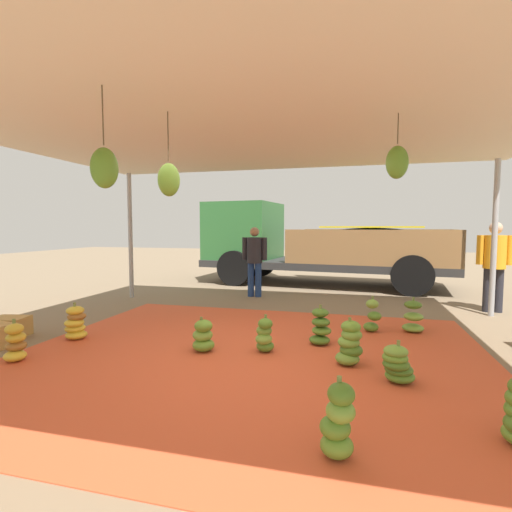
{
  "coord_description": "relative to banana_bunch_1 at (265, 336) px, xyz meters",
  "views": [
    {
      "loc": [
        1.28,
        -4.61,
        1.66
      ],
      "look_at": [
        -0.24,
        1.31,
        1.2
      ],
      "focal_mm": 26.71,
      "sensor_mm": 36.0,
      "label": 1
    }
  ],
  "objects": [
    {
      "name": "banana_bunch_2",
      "position": [
        1.43,
        1.36,
        0.03
      ],
      "size": [
        0.34,
        0.35,
        0.57
      ],
      "color": "#518428",
      "rests_on": "tarp_orange"
    },
    {
      "name": "worker_1",
      "position": [
        -1.16,
        3.92,
        0.75
      ],
      "size": [
        0.61,
        0.37,
        1.66
      ],
      "color": "navy",
      "rests_on": "ground"
    },
    {
      "name": "banana_bunch_5",
      "position": [
        -0.8,
        -0.17,
        -0.02
      ],
      "size": [
        0.41,
        0.41,
        0.46
      ],
      "color": "#60932D",
      "rests_on": "tarp_orange"
    },
    {
      "name": "tarp_orange",
      "position": [
        -0.16,
        -0.2,
        -0.22
      ],
      "size": [
        6.06,
        5.34,
        0.01
      ],
      "primitive_type": "cube",
      "color": "#D1512D",
      "rests_on": "ground"
    },
    {
      "name": "crate_0",
      "position": [
        -3.92,
        -0.25,
        -0.07
      ],
      "size": [
        0.55,
        0.47,
        0.3
      ],
      "primitive_type": "cube",
      "rotation": [
        0.0,
        0.0,
        0.2
      ],
      "color": "#B78947",
      "rests_on": "ground"
    },
    {
      "name": "ground_plane",
      "position": [
        -0.16,
        2.8,
        -0.22
      ],
      "size": [
        40.0,
        40.0,
        0.0
      ],
      "primitive_type": "plane",
      "color": "#7F6B51"
    },
    {
      "name": "banana_bunch_11",
      "position": [
        1.1,
        -0.18,
        0.03
      ],
      "size": [
        0.43,
        0.42,
        0.57
      ],
      "color": "#6B9E38",
      "rests_on": "tarp_orange"
    },
    {
      "name": "banana_bunch_9",
      "position": [
        0.69,
        0.54,
        0.02
      ],
      "size": [
        0.4,
        0.4,
        0.56
      ],
      "color": "#477523",
      "rests_on": "tarp_orange"
    },
    {
      "name": "banana_bunch_10",
      "position": [
        1.6,
        -0.61,
        -0.03
      ],
      "size": [
        0.45,
        0.43,
        0.46
      ],
      "color": "#518428",
      "rests_on": "tarp_orange"
    },
    {
      "name": "banana_bunch_6",
      "position": [
        -2.85,
        -0.12,
        0.01
      ],
      "size": [
        0.45,
        0.44,
        0.55
      ],
      "color": "gold",
      "rests_on": "tarp_orange"
    },
    {
      "name": "cargo_truck_main",
      "position": [
        -0.06,
        6.31,
        0.96
      ],
      "size": [
        7.1,
        3.06,
        2.4
      ],
      "color": "#2D2D2D",
      "rests_on": "ground"
    },
    {
      "name": "banana_bunch_1",
      "position": [
        0.0,
        0.0,
        0.0
      ],
      "size": [
        0.31,
        0.32,
        0.5
      ],
      "color": "#518428",
      "rests_on": "tarp_orange"
    },
    {
      "name": "banana_bunch_3",
      "position": [
        1.04,
        -2.12,
        0.04
      ],
      "size": [
        0.33,
        0.33,
        0.59
      ],
      "color": "#60932D",
      "rests_on": "tarp_orange"
    },
    {
      "name": "banana_bunch_4",
      "position": [
        -2.91,
        -1.09,
        0.01
      ],
      "size": [
        0.36,
        0.38,
        0.53
      ],
      "color": "gold",
      "rests_on": "tarp_orange"
    },
    {
      "name": "worker_0",
      "position": [
        3.78,
        3.48,
        0.8
      ],
      "size": [
        0.64,
        0.39,
        1.76
      ],
      "color": "#26262D",
      "rests_on": "ground"
    },
    {
      "name": "banana_bunch_7",
      "position": [
        2.05,
        1.51,
        0.01
      ],
      "size": [
        0.44,
        0.46,
        0.56
      ],
      "color": "#75A83D",
      "rests_on": "tarp_orange"
    },
    {
      "name": "tent_canopy",
      "position": [
        -0.16,
        -0.3,
        2.65
      ],
      "size": [
        8.0,
        7.0,
        2.97
      ],
      "color": "#9EA0A5",
      "rests_on": "ground"
    }
  ]
}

